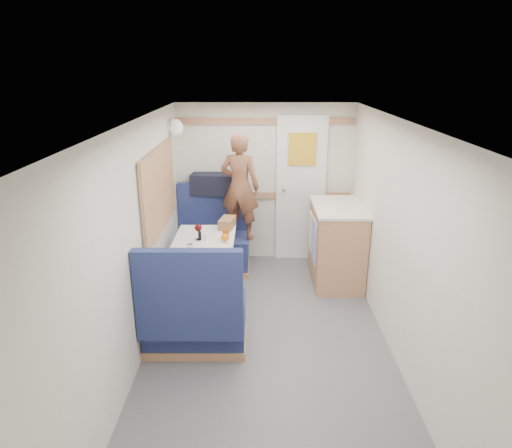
{
  "coord_description": "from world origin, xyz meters",
  "views": [
    {
      "loc": [
        -0.09,
        -3.38,
        2.41
      ],
      "look_at": [
        -0.11,
        0.9,
        0.93
      ],
      "focal_mm": 32.0,
      "sensor_mm": 36.0,
      "label": 1
    }
  ],
  "objects_px": {
    "person": "(240,187)",
    "tray": "(208,249)",
    "bench_far": "(213,246)",
    "tumbler_left": "(190,249)",
    "cheese_block": "(212,250)",
    "salt_grinder": "(206,237)",
    "pepper_grinder": "(200,236)",
    "bread_loaf": "(227,223)",
    "beer_glass": "(226,234)",
    "galley_counter": "(336,243)",
    "bench_near": "(195,319)",
    "orange_fruit": "(225,237)",
    "wine_glass": "(198,228)",
    "duffel_bag": "(213,184)",
    "dinette_table": "(204,253)",
    "dome_light": "(174,128)"
  },
  "relations": [
    {
      "from": "tray",
      "to": "beer_glass",
      "type": "relative_size",
      "value": 3.32
    },
    {
      "from": "bench_far",
      "to": "wine_glass",
      "type": "relative_size",
      "value": 6.25
    },
    {
      "from": "cheese_block",
      "to": "tumbler_left",
      "type": "height_order",
      "value": "tumbler_left"
    },
    {
      "from": "wine_glass",
      "to": "tumbler_left",
      "type": "bearing_deg",
      "value": -95.53
    },
    {
      "from": "bench_far",
      "to": "galley_counter",
      "type": "xyz_separation_m",
      "value": [
        1.47,
        -0.31,
        0.17
      ]
    },
    {
      "from": "person",
      "to": "beer_glass",
      "type": "height_order",
      "value": "person"
    },
    {
      "from": "dome_light",
      "to": "pepper_grinder",
      "type": "bearing_deg",
      "value": -67.69
    },
    {
      "from": "person",
      "to": "pepper_grinder",
      "type": "bearing_deg",
      "value": 79.36
    },
    {
      "from": "beer_glass",
      "to": "orange_fruit",
      "type": "bearing_deg",
      "value": -90.0
    },
    {
      "from": "beer_glass",
      "to": "bread_loaf",
      "type": "relative_size",
      "value": 0.4
    },
    {
      "from": "dinette_table",
      "to": "cheese_block",
      "type": "height_order",
      "value": "cheese_block"
    },
    {
      "from": "tumbler_left",
      "to": "salt_grinder",
      "type": "xyz_separation_m",
      "value": [
        0.12,
        0.32,
        -0.01
      ]
    },
    {
      "from": "bench_near",
      "to": "tumbler_left",
      "type": "xyz_separation_m",
      "value": [
        -0.09,
        0.49,
        0.47
      ]
    },
    {
      "from": "cheese_block",
      "to": "tumbler_left",
      "type": "distance_m",
      "value": 0.22
    },
    {
      "from": "tumbler_left",
      "to": "beer_glass",
      "type": "relative_size",
      "value": 0.96
    },
    {
      "from": "bench_far",
      "to": "bread_loaf",
      "type": "height_order",
      "value": "bench_far"
    },
    {
      "from": "dinette_table",
      "to": "dome_light",
      "type": "xyz_separation_m",
      "value": [
        -0.39,
        0.85,
        1.18
      ]
    },
    {
      "from": "galley_counter",
      "to": "bread_loaf",
      "type": "height_order",
      "value": "galley_counter"
    },
    {
      "from": "orange_fruit",
      "to": "cheese_block",
      "type": "xyz_separation_m",
      "value": [
        -0.1,
        -0.28,
        -0.02
      ]
    },
    {
      "from": "person",
      "to": "tray",
      "type": "distance_m",
      "value": 1.15
    },
    {
      "from": "orange_fruit",
      "to": "bench_far",
      "type": "bearing_deg",
      "value": 103.32
    },
    {
      "from": "tumbler_left",
      "to": "beer_glass",
      "type": "height_order",
      "value": "beer_glass"
    },
    {
      "from": "dinette_table",
      "to": "bench_near",
      "type": "bearing_deg",
      "value": -90.0
    },
    {
      "from": "bench_far",
      "to": "tumbler_left",
      "type": "height_order",
      "value": "bench_far"
    },
    {
      "from": "person",
      "to": "tray",
      "type": "xyz_separation_m",
      "value": [
        -0.27,
        -1.06,
        -0.35
      ]
    },
    {
      "from": "wine_glass",
      "to": "bench_far",
      "type": "bearing_deg",
      "value": 86.52
    },
    {
      "from": "bench_far",
      "to": "salt_grinder",
      "type": "distance_m",
      "value": 1.03
    },
    {
      "from": "dome_light",
      "to": "wine_glass",
      "type": "distance_m",
      "value": 1.29
    },
    {
      "from": "bench_near",
      "to": "orange_fruit",
      "type": "bearing_deg",
      "value": 73.88
    },
    {
      "from": "galley_counter",
      "to": "tray",
      "type": "distance_m",
      "value": 1.64
    },
    {
      "from": "bench_near",
      "to": "duffel_bag",
      "type": "height_order",
      "value": "duffel_bag"
    },
    {
      "from": "dome_light",
      "to": "person",
      "type": "height_order",
      "value": "dome_light"
    },
    {
      "from": "tray",
      "to": "cheese_block",
      "type": "relative_size",
      "value": 3.38
    },
    {
      "from": "bread_loaf",
      "to": "galley_counter",
      "type": "bearing_deg",
      "value": 7.97
    },
    {
      "from": "galley_counter",
      "to": "bread_loaf",
      "type": "relative_size",
      "value": 3.54
    },
    {
      "from": "salt_grinder",
      "to": "dome_light",
      "type": "bearing_deg",
      "value": 114.83
    },
    {
      "from": "bench_near",
      "to": "dome_light",
      "type": "distance_m",
      "value": 2.28
    },
    {
      "from": "dome_light",
      "to": "beer_glass",
      "type": "relative_size",
      "value": 1.93
    },
    {
      "from": "beer_glass",
      "to": "salt_grinder",
      "type": "distance_m",
      "value": 0.21
    },
    {
      "from": "wine_glass",
      "to": "tray",
      "type": "bearing_deg",
      "value": -65.99
    },
    {
      "from": "bench_near",
      "to": "pepper_grinder",
      "type": "height_order",
      "value": "bench_near"
    },
    {
      "from": "cheese_block",
      "to": "wine_glass",
      "type": "distance_m",
      "value": 0.42
    },
    {
      "from": "dinette_table",
      "to": "dome_light",
      "type": "relative_size",
      "value": 4.6
    },
    {
      "from": "dome_light",
      "to": "salt_grinder",
      "type": "xyz_separation_m",
      "value": [
        0.42,
        -0.9,
        -0.99
      ]
    },
    {
      "from": "orange_fruit",
      "to": "bench_near",
      "type": "bearing_deg",
      "value": -106.12
    },
    {
      "from": "pepper_grinder",
      "to": "bread_loaf",
      "type": "relative_size",
      "value": 0.35
    },
    {
      "from": "salt_grinder",
      "to": "dinette_table",
      "type": "bearing_deg",
      "value": 117.79
    },
    {
      "from": "person",
      "to": "duffel_bag",
      "type": "xyz_separation_m",
      "value": [
        -0.35,
        0.34,
        -0.05
      ]
    },
    {
      "from": "person",
      "to": "pepper_grinder",
      "type": "height_order",
      "value": "person"
    },
    {
      "from": "tray",
      "to": "cheese_block",
      "type": "distance_m",
      "value": 0.1
    }
  ]
}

